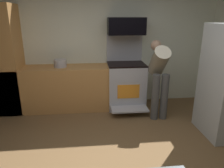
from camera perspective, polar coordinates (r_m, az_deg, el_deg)
wall_back at (r=4.63m, az=-3.05°, el=10.70°), size 5.20×0.12×2.60m
lower_cabinet_run at (r=4.51m, az=-14.11°, el=-1.11°), size 2.40×0.60×0.90m
cabinet_column at (r=4.62m, az=-27.10°, el=5.61°), size 0.60×0.60×2.10m
oven_range at (r=4.49m, az=3.75°, el=0.13°), size 0.76×0.96×1.52m
microwave at (r=4.38m, az=3.86°, el=15.34°), size 0.74×0.38×0.34m
person_cook at (r=4.04m, az=12.58°, el=2.90°), size 0.31×0.64×1.44m
stock_pot at (r=4.37m, az=-13.83°, el=5.47°), size 0.25×0.25×0.15m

